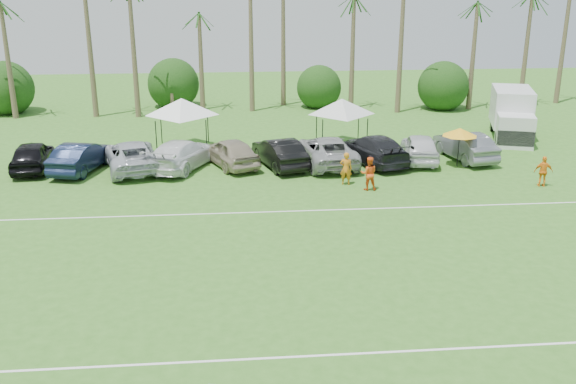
{
  "coord_description": "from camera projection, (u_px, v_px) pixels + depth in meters",
  "views": [
    {
      "loc": [
        -1.28,
        -13.86,
        10.4
      ],
      "look_at": [
        1.04,
        12.09,
        1.6
      ],
      "focal_mm": 40.0,
      "sensor_mm": 36.0,
      "label": 1
    }
  ],
  "objects": [
    {
      "name": "parked_car_9",
      "position": [
        465.0,
        146.0,
        38.09
      ],
      "size": [
        2.65,
        5.24,
        1.65
      ],
      "primitive_type": "imported",
      "rotation": [
        0.0,
        0.0,
        3.33
      ],
      "color": "slate",
      "rests_on": "ground"
    },
    {
      "name": "parked_car_8",
      "position": [
        420.0,
        147.0,
        37.71
      ],
      "size": [
        2.72,
        5.09,
        1.65
      ],
      "primitive_type": "imported",
      "rotation": [
        0.0,
        0.0,
        2.97
      ],
      "color": "silver",
      "rests_on": "ground"
    },
    {
      "name": "canopy_tent_left",
      "position": [
        181.0,
        98.0,
        39.65
      ],
      "size": [
        4.64,
        4.64,
        3.76
      ],
      "color": "black",
      "rests_on": "ground"
    },
    {
      "name": "sideline_player_a",
      "position": [
        346.0,
        168.0,
        33.42
      ],
      "size": [
        0.72,
        0.57,
        1.74
      ],
      "primitive_type": "imported",
      "rotation": [
        0.0,
        0.0,
        2.88
      ],
      "color": "orange",
      "rests_on": "ground"
    },
    {
      "name": "parked_car_5",
      "position": [
        279.0,
        153.0,
        36.61
      ],
      "size": [
        3.1,
        5.29,
        1.65
      ],
      "primitive_type": "imported",
      "rotation": [
        0.0,
        0.0,
        3.43
      ],
      "color": "black",
      "rests_on": "ground"
    },
    {
      "name": "palm_tree_5",
      "position": [
        245.0,
        4.0,
        49.7
      ],
      "size": [
        2.4,
        2.4,
        9.9
      ],
      "color": "brown",
      "rests_on": "ground"
    },
    {
      "name": "parked_car_1",
      "position": [
        81.0,
        157.0,
        35.75
      ],
      "size": [
        2.89,
        5.27,
        1.65
      ],
      "primitive_type": "imported",
      "rotation": [
        0.0,
        0.0,
        2.9
      ],
      "color": "#101A32",
      "rests_on": "ground"
    },
    {
      "name": "field_lines",
      "position": [
        270.0,
        268.0,
        24.06
      ],
      "size": [
        80.0,
        12.1,
        0.01
      ],
      "color": "white",
      "rests_on": "ground"
    },
    {
      "name": "palm_tree_4",
      "position": [
        193.0,
        16.0,
        49.64
      ],
      "size": [
        2.4,
        2.4,
        8.9
      ],
      "color": "brown",
      "rests_on": "ground"
    },
    {
      "name": "parked_car_2",
      "position": [
        132.0,
        156.0,
        36.01
      ],
      "size": [
        4.17,
        6.43,
        1.65
      ],
      "primitive_type": "imported",
      "rotation": [
        0.0,
        0.0,
        3.4
      ],
      "color": "silver",
      "rests_on": "ground"
    },
    {
      "name": "sideline_player_b",
      "position": [
        369.0,
        173.0,
        32.58
      ],
      "size": [
        0.91,
        0.75,
        1.74
      ],
      "primitive_type": "imported",
      "rotation": [
        0.0,
        0.0,
        3.03
      ],
      "color": "#EF581A",
      "rests_on": "ground"
    },
    {
      "name": "market_umbrella",
      "position": [
        460.0,
        132.0,
        36.31
      ],
      "size": [
        2.01,
        2.01,
        2.23
      ],
      "color": "black",
      "rests_on": "ground"
    },
    {
      "name": "palm_tree_1",
      "position": [
        19.0,
        5.0,
        48.26
      ],
      "size": [
        2.4,
        2.4,
        9.9
      ],
      "color": "brown",
      "rests_on": "ground"
    },
    {
      "name": "bush_tree_3",
      "position": [
        436.0,
        83.0,
        54.09
      ],
      "size": [
        4.0,
        4.0,
        4.0
      ],
      "color": "brown",
      "rests_on": "ground"
    },
    {
      "name": "bush_tree_2",
      "position": [
        318.0,
        85.0,
        53.25
      ],
      "size": [
        4.0,
        4.0,
        4.0
      ],
      "color": "brown",
      "rests_on": "ground"
    },
    {
      "name": "palm_tree_9",
      "position": [
        470.0,
        3.0,
        51.22
      ],
      "size": [
        2.4,
        2.4,
        9.9
      ],
      "color": "brown",
      "rests_on": "ground"
    },
    {
      "name": "bush_tree_0",
      "position": [
        8.0,
        90.0,
        51.13
      ],
      "size": [
        4.0,
        4.0,
        4.0
      ],
      "color": "brown",
      "rests_on": "ground"
    },
    {
      "name": "parked_car_0",
      "position": [
        32.0,
        156.0,
        35.98
      ],
      "size": [
        2.41,
        5.0,
        1.65
      ],
      "primitive_type": "imported",
      "rotation": [
        0.0,
        0.0,
        3.24
      ],
      "color": "black",
      "rests_on": "ground"
    },
    {
      "name": "box_truck",
      "position": [
        512.0,
        113.0,
        42.75
      ],
      "size": [
        4.12,
        6.66,
        3.22
      ],
      "rotation": [
        0.0,
        0.0,
        -0.31
      ],
      "color": "silver",
      "rests_on": "ground"
    },
    {
      "name": "bush_tree_1",
      "position": [
        173.0,
        87.0,
        52.23
      ],
      "size": [
        4.0,
        4.0,
        4.0
      ],
      "color": "brown",
      "rests_on": "ground"
    },
    {
      "name": "parked_car_3",
      "position": [
        182.0,
        154.0,
        36.27
      ],
      "size": [
        4.36,
        6.13,
        1.65
      ],
      "primitive_type": "imported",
      "rotation": [
        0.0,
        0.0,
        2.74
      ],
      "color": "white",
      "rests_on": "ground"
    },
    {
      "name": "palm_tree_8",
      "position": [
        408.0,
        15.0,
        51.08
      ],
      "size": [
        2.4,
        2.4,
        8.9
      ],
      "color": "brown",
      "rests_on": "ground"
    },
    {
      "name": "sideline_player_c",
      "position": [
        543.0,
        171.0,
        33.15
      ],
      "size": [
        1.0,
        0.57,
        1.6
      ],
      "primitive_type": "imported",
      "rotation": [
        0.0,
        0.0,
        2.94
      ],
      "color": "orange",
      "rests_on": "ground"
    },
    {
      "name": "parked_car_6",
      "position": [
        327.0,
        151.0,
        37.03
      ],
      "size": [
        3.22,
        6.14,
        1.65
      ],
      "primitive_type": "imported",
      "rotation": [
        0.0,
        0.0,
        3.22
      ],
      "color": "#9E9E9F",
      "rests_on": "ground"
    },
    {
      "name": "canopy_tent_right",
      "position": [
        342.0,
        99.0,
        40.6
      ],
      "size": [
        4.35,
        4.35,
        3.52
      ],
      "color": "black",
      "rests_on": "ground"
    },
    {
      "name": "parked_car_4",
      "position": [
        231.0,
        152.0,
        36.7
      ],
      "size": [
        3.68,
        5.21,
        1.65
      ],
      "primitive_type": "imported",
      "rotation": [
        0.0,
        0.0,
        3.54
      ],
      "color": "tan",
      "rests_on": "ground"
    },
    {
      "name": "parked_car_7",
      "position": [
        374.0,
        149.0,
        37.34
      ],
      "size": [
        3.7,
        6.08,
        1.65
      ],
      "primitive_type": "imported",
      "rotation": [
        0.0,
        0.0,
        3.4
      ],
      "color": "black",
      "rests_on": "ground"
    }
  ]
}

